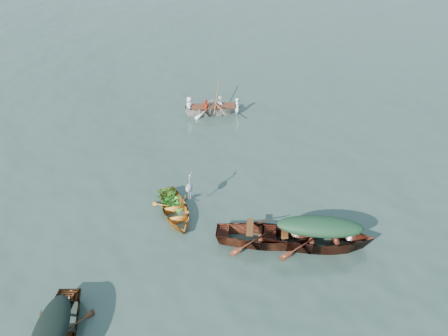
# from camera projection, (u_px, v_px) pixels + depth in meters

# --- Properties ---
(ground) EXTENTS (140.00, 140.00, 0.00)m
(ground) POSITION_uv_depth(u_px,v_px,m) (227.00, 242.00, 13.73)
(ground) COLOR #30443A
(ground) RESTS_ON ground
(yellow_dinghy) EXTENTS (2.69, 3.16, 0.78)m
(yellow_dinghy) POSITION_uv_depth(u_px,v_px,m) (175.00, 215.00, 14.76)
(yellow_dinghy) COLOR orange
(yellow_dinghy) RESTS_ON ground
(green_tarp_boat) EXTENTS (4.94, 2.23, 1.14)m
(green_tarp_boat) POSITION_uv_depth(u_px,v_px,m) (317.00, 246.00, 13.60)
(green_tarp_boat) COLOR #411A0F
(green_tarp_boat) RESTS_ON ground
(open_wooden_boat) EXTENTS (4.53, 2.00, 1.02)m
(open_wooden_boat) POSITION_uv_depth(u_px,v_px,m) (266.00, 243.00, 13.71)
(open_wooden_boat) COLOR #602518
(open_wooden_boat) RESTS_ON ground
(rowed_boat) EXTENTS (3.80, 2.21, 0.83)m
(rowed_boat) POSITION_uv_depth(u_px,v_px,m) (213.00, 113.00, 20.41)
(rowed_boat) COLOR silver
(rowed_boat) RESTS_ON ground
(dark_tarp_cover) EXTENTS (1.35, 2.33, 0.40)m
(dark_tarp_cover) POSITION_uv_depth(u_px,v_px,m) (50.00, 332.00, 10.38)
(dark_tarp_cover) COLOR black
(dark_tarp_cover) RESTS_ON dark_covered_boat
(green_tarp_cover) EXTENTS (2.72, 1.22, 0.52)m
(green_tarp_cover) POSITION_uv_depth(u_px,v_px,m) (320.00, 226.00, 13.11)
(green_tarp_cover) COLOR #15341D
(green_tarp_cover) RESTS_ON green_tarp_boat
(thwart_benches) EXTENTS (2.29, 1.13, 0.04)m
(thwart_benches) POSITION_uv_depth(u_px,v_px,m) (267.00, 231.00, 13.39)
(thwart_benches) COLOR #4C2811
(thwart_benches) RESTS_ON open_wooden_boat
(heron) EXTENTS (0.45, 0.49, 0.92)m
(heron) POSITION_uv_depth(u_px,v_px,m) (189.00, 191.00, 14.44)
(heron) COLOR #979A9F
(heron) RESTS_ON yellow_dinghy
(dinghy_weeds) EXTENTS (1.08, 1.14, 0.60)m
(dinghy_weeds) POSITION_uv_depth(u_px,v_px,m) (171.00, 189.00, 14.77)
(dinghy_weeds) COLOR #32741E
(dinghy_weeds) RESTS_ON yellow_dinghy
(rowers) EXTENTS (2.73, 1.76, 0.76)m
(rowers) POSITION_uv_depth(u_px,v_px,m) (213.00, 98.00, 19.94)
(rowers) COLOR white
(rowers) RESTS_ON rowed_boat
(oars) EXTENTS (1.41, 2.65, 0.06)m
(oars) POSITION_uv_depth(u_px,v_px,m) (213.00, 105.00, 20.14)
(oars) COLOR brown
(oars) RESTS_ON rowed_boat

